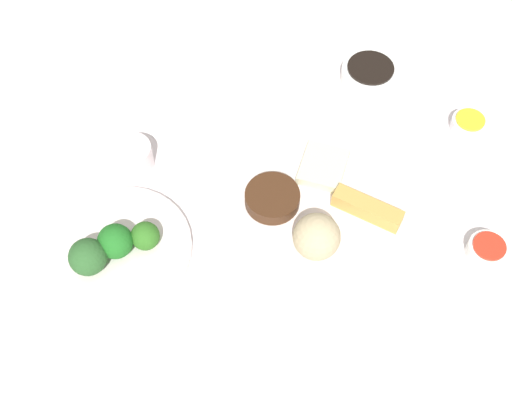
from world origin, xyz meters
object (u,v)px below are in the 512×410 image
object	(u,v)px
soy_sauce_bowl	(369,75)
broccoli_plate	(119,249)
main_plate	(318,210)
teacup	(133,156)
sauce_ramekin_sweet_and_sour	(487,250)
sauce_ramekin_hot_mustard	(468,125)

from	to	relation	value
soy_sauce_bowl	broccoli_plate	bearing A→B (deg)	35.54
main_plate	teacup	bearing A→B (deg)	-22.67
broccoli_plate	soy_sauce_bowl	size ratio (longest dim) A/B	2.18
broccoli_plate	sauce_ramekin_sweet_and_sour	size ratio (longest dim) A/B	3.70
sauce_ramekin_sweet_and_sour	teacup	bearing A→B (deg)	-22.14
soy_sauce_bowl	sauce_ramekin_hot_mustard	world-z (taller)	soy_sauce_bowl
soy_sauce_bowl	sauce_ramekin_hot_mustard	xyz separation A→B (m)	(-0.14, 0.12, -0.00)
main_plate	soy_sauce_bowl	size ratio (longest dim) A/B	2.78
sauce_ramekin_sweet_and_sour	soy_sauce_bowl	bearing A→B (deg)	-73.34
main_plate	sauce_ramekin_sweet_and_sour	bearing A→B (deg)	158.49
broccoli_plate	soy_sauce_bowl	world-z (taller)	soy_sauce_bowl
main_plate	soy_sauce_bowl	xyz separation A→B (m)	(-0.13, -0.27, 0.01)
soy_sauce_bowl	sauce_ramekin_sweet_and_sour	bearing A→B (deg)	106.66
main_plate	teacup	xyz separation A→B (m)	(0.28, -0.12, 0.01)
soy_sauce_bowl	teacup	bearing A→B (deg)	19.98
main_plate	soy_sauce_bowl	bearing A→B (deg)	-115.57
sauce_ramekin_sweet_and_sour	main_plate	bearing A→B (deg)	-21.51
sauce_ramekin_sweet_and_sour	teacup	world-z (taller)	teacup
main_plate	broccoli_plate	size ratio (longest dim) A/B	1.28
broccoli_plate	soy_sauce_bowl	bearing A→B (deg)	-144.46
broccoli_plate	sauce_ramekin_hot_mustard	distance (m)	0.60
sauce_ramekin_hot_mustard	teacup	world-z (taller)	teacup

